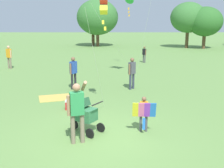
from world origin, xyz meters
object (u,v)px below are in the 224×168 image
person_sitting_far (73,70)px  kite_orange_delta (129,1)px  kite_adult_black (103,6)px  cooler_box (72,104)px  person_red_shirt (9,55)px  person_kid_running (144,53)px  person_couple_left (132,71)px  child_with_butterfly_kite (144,111)px  picnic_blanket (55,98)px  stroller (84,112)px  person_adult_flyer (77,108)px

person_sitting_far → kite_orange_delta: bearing=65.3°
kite_adult_black → cooler_box: bearing=-167.9°
person_red_shirt → cooler_box: bearing=-57.8°
person_kid_running → cooler_box: person_kid_running is taller
kite_orange_delta → person_couple_left: 7.30m
child_with_butterfly_kite → person_sitting_far: bearing=118.0°
person_sitting_far → person_couple_left: size_ratio=1.02×
kite_orange_delta → person_sitting_far: (-2.94, -6.37, -3.47)m
person_sitting_far → person_couple_left: bearing=-0.9°
child_with_butterfly_kite → person_couple_left: (0.01, 5.10, 0.24)m
kite_adult_black → picnic_blanket: 4.41m
stroller → person_sitting_far: person_sitting_far is taller
person_kid_running → kite_orange_delta: bearing=-128.7°
person_adult_flyer → person_red_shirt: person_adult_flyer is taller
child_with_butterfly_kite → cooler_box: size_ratio=2.38×
kite_adult_black → kite_orange_delta: (1.42, 9.14, 0.67)m
picnic_blanket → person_kid_running: bearing=63.2°
person_couple_left → picnic_blanket: size_ratio=1.15×
person_kid_running → picnic_blanket: 10.72m
picnic_blanket → stroller: bearing=-66.1°
person_kid_running → child_with_butterfly_kite: bearing=-96.5°
person_sitting_far → cooler_box: 3.13m
person_couple_left → picnic_blanket: 3.77m
kite_orange_delta → cooler_box: bearing=-105.5°
child_with_butterfly_kite → stroller: (-1.74, -0.02, -0.04)m
child_with_butterfly_kite → picnic_blanket: bearing=133.0°
kite_orange_delta → picnic_blanket: 9.72m
cooler_box → picnic_blanket: bearing=122.2°
child_with_butterfly_kite → stroller: size_ratio=1.00×
child_with_butterfly_kite → person_couple_left: person_couple_left is taller
person_red_shirt → kite_adult_black: bearing=-51.6°
person_red_shirt → cooler_box: 9.99m
stroller → person_sitting_far: size_ratio=0.70×
person_adult_flyer → cooler_box: (-0.56, 2.86, -0.81)m
person_red_shirt → person_couple_left: (7.72, -5.45, -0.02)m
person_red_shirt → child_with_butterfly_kite: bearing=-53.8°
person_couple_left → cooler_box: (-2.42, -2.98, -0.70)m
person_adult_flyer → person_sitting_far: 5.96m
kite_adult_black → picnic_blanket: (-2.11, 1.21, -3.68)m
person_kid_running → stroller: bearing=-103.8°
child_with_butterfly_kite → cooler_box: (-2.41, 2.12, -0.47)m
kite_orange_delta → person_red_shirt: (-7.91, -0.96, -3.46)m
person_adult_flyer → person_red_shirt: size_ratio=1.12×
person_kid_running → person_sitting_far: bearing=-117.9°
kite_orange_delta → picnic_blanket: size_ratio=3.61×
person_adult_flyer → person_red_shirt: (-5.86, 11.30, -0.09)m
cooler_box → person_couple_left: bearing=51.0°
kite_orange_delta → person_kid_running: kite_orange_delta is taller
person_adult_flyer → person_sitting_far: (-0.89, 5.89, -0.09)m
person_couple_left → picnic_blanket: bearing=-155.5°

